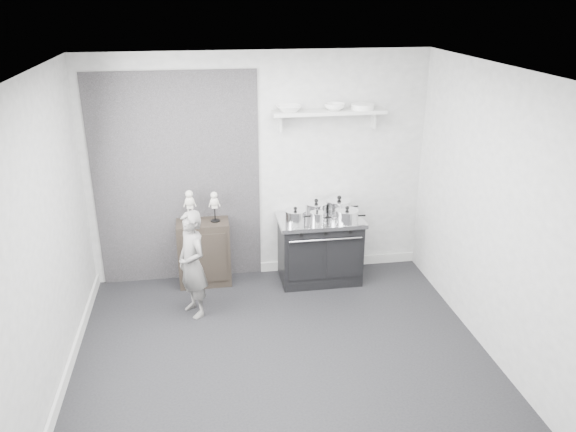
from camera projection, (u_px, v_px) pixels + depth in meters
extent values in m
plane|color=black|center=(282.00, 355.00, 5.46)|extent=(4.00, 4.00, 0.00)
cube|color=#A4A4A2|center=(259.00, 169.00, 6.61)|extent=(4.00, 0.02, 2.70)
cube|color=#A4A4A2|center=(325.00, 345.00, 3.30)|extent=(4.00, 0.02, 2.70)
cube|color=#A4A4A2|center=(43.00, 242.00, 4.66)|extent=(0.02, 3.60, 2.70)
cube|color=#A4A4A2|center=(492.00, 214.00, 5.25)|extent=(0.02, 3.60, 2.70)
cube|color=silver|center=(280.00, 71.00, 4.45)|extent=(4.00, 3.60, 0.02)
cube|color=black|center=(177.00, 181.00, 6.49)|extent=(1.90, 0.02, 2.50)
cube|color=silver|center=(338.00, 262.00, 7.21)|extent=(2.00, 0.03, 0.12)
cube|color=silver|center=(68.00, 370.00, 5.15)|extent=(0.03, 3.60, 0.12)
cube|color=silver|center=(329.00, 112.00, 6.35)|extent=(1.30, 0.26, 0.04)
cube|color=silver|center=(280.00, 123.00, 6.38)|extent=(0.03, 0.12, 0.20)
cube|color=silver|center=(373.00, 120.00, 6.54)|extent=(0.03, 0.12, 0.20)
cube|color=black|center=(320.00, 251.00, 6.77)|extent=(0.95, 0.57, 0.76)
cube|color=silver|center=(320.00, 220.00, 6.62)|extent=(1.00, 0.60, 0.05)
cube|color=black|center=(306.00, 261.00, 6.47)|extent=(0.40, 0.02, 0.49)
cube|color=black|center=(344.00, 258.00, 6.54)|extent=(0.40, 0.02, 0.49)
cylinder|color=silver|center=(326.00, 240.00, 6.38)|extent=(0.85, 0.02, 0.02)
cylinder|color=black|center=(301.00, 235.00, 6.33)|extent=(0.04, 0.03, 0.04)
cylinder|color=black|center=(326.00, 233.00, 6.37)|extent=(0.04, 0.03, 0.04)
cylinder|color=black|center=(350.00, 232.00, 6.41)|extent=(0.04, 0.03, 0.04)
cube|color=black|center=(204.00, 253.00, 6.68)|extent=(0.61, 0.36, 0.79)
imported|color=slate|center=(192.00, 264.00, 5.96)|extent=(0.46, 0.52, 1.19)
cylinder|color=silver|center=(295.00, 217.00, 6.46)|extent=(0.24, 0.24, 0.14)
cylinder|color=silver|center=(295.00, 211.00, 6.43)|extent=(0.24, 0.24, 0.01)
sphere|color=black|center=(295.00, 208.00, 6.42)|extent=(0.04, 0.04, 0.04)
cylinder|color=black|center=(309.00, 216.00, 6.48)|extent=(0.10, 0.02, 0.02)
cylinder|color=silver|center=(316.00, 209.00, 6.69)|extent=(0.27, 0.27, 0.14)
cylinder|color=silver|center=(316.00, 203.00, 6.66)|extent=(0.27, 0.27, 0.01)
sphere|color=black|center=(316.00, 201.00, 6.65)|extent=(0.05, 0.05, 0.05)
cylinder|color=black|center=(330.00, 208.00, 6.71)|extent=(0.10, 0.02, 0.02)
cylinder|color=silver|center=(339.00, 207.00, 6.72)|extent=(0.30, 0.30, 0.16)
cylinder|color=silver|center=(339.00, 200.00, 6.69)|extent=(0.31, 0.31, 0.01)
sphere|color=black|center=(339.00, 198.00, 6.68)|extent=(0.05, 0.05, 0.05)
cylinder|color=black|center=(354.00, 206.00, 6.75)|extent=(0.10, 0.02, 0.02)
cylinder|color=silver|center=(347.00, 217.00, 6.48)|extent=(0.26, 0.26, 0.13)
cylinder|color=silver|center=(347.00, 211.00, 6.46)|extent=(0.27, 0.27, 0.01)
sphere|color=black|center=(347.00, 208.00, 6.44)|extent=(0.05, 0.05, 0.05)
cylinder|color=black|center=(361.00, 216.00, 6.51)|extent=(0.10, 0.02, 0.02)
cylinder|color=silver|center=(317.00, 218.00, 6.45)|extent=(0.16, 0.16, 0.12)
cylinder|color=silver|center=(317.00, 213.00, 6.43)|extent=(0.17, 0.17, 0.01)
sphere|color=black|center=(317.00, 211.00, 6.42)|extent=(0.03, 0.03, 0.03)
cylinder|color=black|center=(327.00, 218.00, 6.47)|extent=(0.10, 0.02, 0.02)
imported|color=white|center=(289.00, 108.00, 6.27)|extent=(0.29, 0.29, 0.07)
imported|color=white|center=(335.00, 107.00, 6.34)|extent=(0.24, 0.24, 0.07)
cylinder|color=white|center=(363.00, 106.00, 6.39)|extent=(0.27, 0.27, 0.06)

